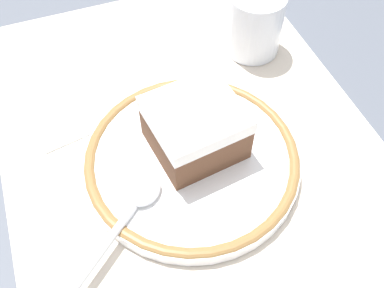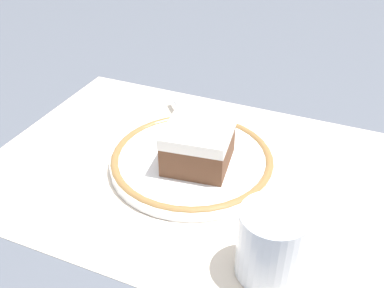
% 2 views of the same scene
% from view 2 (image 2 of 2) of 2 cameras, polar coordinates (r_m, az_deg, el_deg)
% --- Properties ---
extents(ground_plane, '(2.40, 2.40, 0.00)m').
position_cam_2_polar(ground_plane, '(0.56, 0.81, -3.64)').
color(ground_plane, '#4C515B').
extents(placemat, '(0.54, 0.37, 0.00)m').
position_cam_2_polar(placemat, '(0.56, 0.81, -3.58)').
color(placemat, beige).
rests_on(placemat, ground_plane).
extents(plate, '(0.21, 0.21, 0.02)m').
position_cam_2_polar(plate, '(0.56, 0.00, -2.10)').
color(plate, white).
rests_on(plate, placemat).
extents(cake_slice, '(0.09, 0.09, 0.05)m').
position_cam_2_polar(cake_slice, '(0.53, 0.71, -0.31)').
color(cake_slice, brown).
rests_on(cake_slice, plate).
extents(spoon, '(0.09, 0.11, 0.01)m').
position_cam_2_polar(spoon, '(0.63, -0.63, 2.99)').
color(spoon, silver).
rests_on(spoon, plate).
extents(cup, '(0.06, 0.06, 0.07)m').
position_cam_2_polar(cup, '(0.43, 10.19, -13.11)').
color(cup, silver).
rests_on(cup, placemat).
extents(napkin, '(0.13, 0.14, 0.00)m').
position_cam_2_polar(napkin, '(0.58, -19.23, -4.33)').
color(napkin, white).
rests_on(napkin, placemat).
extents(sugar_packet, '(0.04, 0.05, 0.01)m').
position_cam_2_polar(sugar_packet, '(0.64, 10.84, 1.31)').
color(sugar_packet, white).
rests_on(sugar_packet, placemat).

